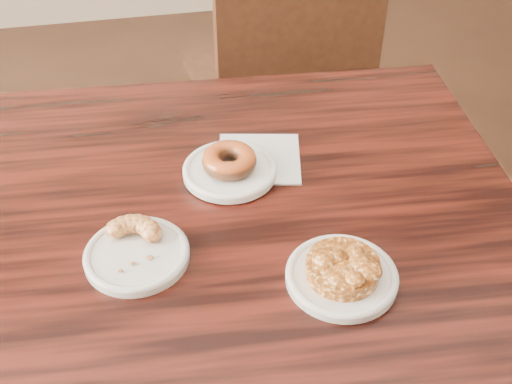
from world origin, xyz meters
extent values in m
cube|color=black|center=(-0.23, 0.08, 0.38)|extent=(1.00, 1.00, 0.75)
cube|color=white|center=(-0.16, 0.26, 0.75)|extent=(0.17, 0.17, 0.00)
cylinder|color=white|center=(-0.22, 0.23, 0.76)|extent=(0.16, 0.16, 0.01)
cylinder|color=silver|center=(-0.38, 0.06, 0.76)|extent=(0.15, 0.15, 0.01)
cylinder|color=silver|center=(-0.10, -0.03, 0.76)|extent=(0.16, 0.16, 0.01)
torus|color=#8E3A14|center=(-0.22, 0.23, 0.78)|extent=(0.09, 0.09, 0.03)
camera|label=1|loc=(-0.34, -0.61, 1.44)|focal=45.00mm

